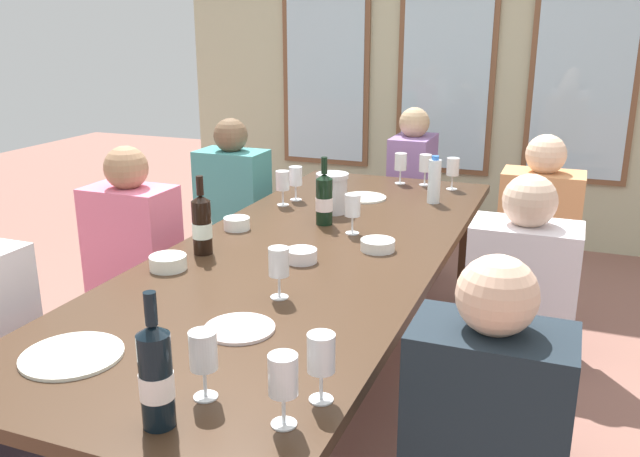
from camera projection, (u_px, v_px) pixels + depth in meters
The scene contains 30 objects.
ground_plane at pixel (309, 410), 2.90m from camera, with size 12.00×12.00×0.00m, color #8C5D50.
back_wall_with_windows at pixel (448, 46), 4.91m from camera, with size 4.26×0.10×2.90m.
dining_table at pixel (309, 263), 2.70m from camera, with size 1.06×2.81×0.74m.
white_plate_0 at pixel (364, 197), 3.46m from camera, with size 0.23×0.23×0.01m, color white.
white_plate_1 at pixel (72, 355), 1.82m from camera, with size 0.28×0.28×0.01m, color white.
white_plate_2 at pixel (240, 328), 1.98m from camera, with size 0.21×0.21×0.01m, color white.
metal_pitcher at pixel (332, 193), 3.18m from camera, with size 0.16×0.16×0.19m.
wine_bottle_0 at pixel (156, 376), 1.47m from camera, with size 0.08×0.08×0.32m.
wine_bottle_1 at pixel (324, 199), 2.99m from camera, with size 0.08×0.08×0.31m.
wine_bottle_2 at pixel (202, 224), 2.60m from camera, with size 0.08×0.08×0.31m.
tasting_bowl_0 at pixel (168, 262), 2.46m from camera, with size 0.14×0.14×0.05m, color white.
tasting_bowl_1 at pixel (301, 256), 2.53m from camera, with size 0.12×0.12×0.05m, color white.
tasting_bowl_2 at pixel (378, 245), 2.66m from camera, with size 0.14×0.14×0.04m, color white.
tasting_bowl_3 at pixel (237, 223), 2.94m from camera, with size 0.11×0.11×0.05m, color white.
water_bottle at pixel (434, 181), 3.35m from camera, with size 0.06×0.06×0.24m.
wine_glass_0 at pixel (283, 377), 1.48m from camera, with size 0.07×0.07×0.17m.
wine_glass_1 at pixel (283, 182), 3.30m from camera, with size 0.07×0.07×0.17m.
wine_glass_2 at pixel (453, 168), 3.61m from camera, with size 0.07×0.07×0.17m.
wine_glass_3 at pixel (353, 206), 2.85m from camera, with size 0.07×0.07×0.17m.
wine_glass_4 at pixel (203, 354), 1.59m from camera, with size 0.07×0.07×0.17m.
wine_glass_5 at pixel (401, 162), 3.75m from camera, with size 0.07×0.07×0.17m.
wine_glass_6 at pixel (296, 177), 3.40m from camera, with size 0.07×0.07×0.17m.
wine_glass_7 at pixel (279, 264), 2.18m from camera, with size 0.07×0.07×0.17m.
wine_glass_8 at pixel (321, 356), 1.57m from camera, with size 0.07×0.07×0.17m.
wine_glass_9 at pixel (425, 164), 3.71m from camera, with size 0.07×0.07×0.17m.
seated_person_0 at pixel (135, 275), 3.01m from camera, with size 0.38×0.24×1.11m.
seated_person_1 at pixel (518, 329), 2.47m from camera, with size 0.38×0.24×1.11m.
seated_person_4 at pixel (234, 220), 3.84m from camera, with size 0.38×0.24×1.11m.
seated_person_5 at pixel (536, 252), 3.30m from camera, with size 0.38×0.24×1.11m.
seated_person_6 at pixel (411, 199), 4.31m from camera, with size 0.24×0.38×1.11m.
Camera 1 is at (0.96, -2.35, 1.61)m, focal length 37.56 mm.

